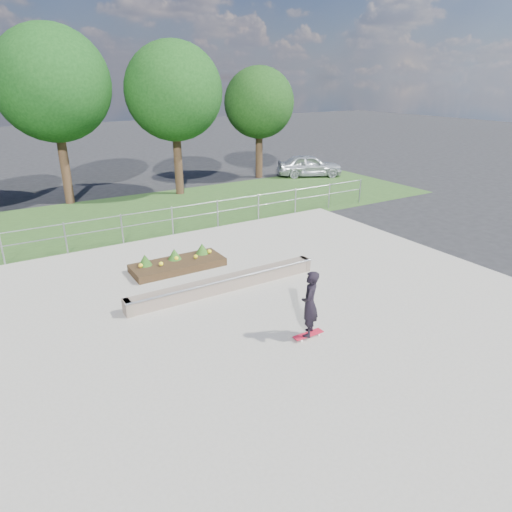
{
  "coord_description": "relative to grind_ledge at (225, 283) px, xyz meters",
  "views": [
    {
      "loc": [
        -6.2,
        -8.94,
        5.9
      ],
      "look_at": [
        0.2,
        1.5,
        1.1
      ],
      "focal_mm": 32.0,
      "sensor_mm": 36.0,
      "label": 1
    }
  ],
  "objects": [
    {
      "name": "grind_ledge",
      "position": [
        0.0,
        0.0,
        0.0
      ],
      "size": [
        6.0,
        0.44,
        0.43
      ],
      "color": "brown",
      "rests_on": "concrete_slab"
    },
    {
      "name": "grass_verge",
      "position": [
        0.61,
        9.09,
        -0.25
      ],
      "size": [
        30.0,
        8.0,
        0.02
      ],
      "primitive_type": "cube",
      "color": "#26461C",
      "rests_on": "ground"
    },
    {
      "name": "fence",
      "position": [
        0.61,
        5.59,
        0.51
      ],
      "size": [
        20.06,
        0.06,
        1.2
      ],
      "color": "gray",
      "rests_on": "ground"
    },
    {
      "name": "tree_mid_right",
      "position": [
        3.61,
        12.09,
        4.97
      ],
      "size": [
        4.9,
        4.9,
        7.7
      ],
      "color": "black",
      "rests_on": "ground"
    },
    {
      "name": "tree_mid_left",
      "position": [
        -1.89,
        13.09,
        5.34
      ],
      "size": [
        5.25,
        5.25,
        8.25
      ],
      "color": "#342015",
      "rests_on": "ground"
    },
    {
      "name": "planter_bed",
      "position": [
        -0.58,
        2.28,
        -0.02
      ],
      "size": [
        3.0,
        1.2,
        0.61
      ],
      "color": "black",
      "rests_on": "concrete_slab"
    },
    {
      "name": "skateboarder",
      "position": [
        0.47,
        -3.37,
        0.69
      ],
      "size": [
        0.8,
        0.69,
        1.72
      ],
      "color": "white",
      "rests_on": "concrete_slab"
    },
    {
      "name": "ground",
      "position": [
        0.61,
        -1.91,
        -0.26
      ],
      "size": [
        120.0,
        120.0,
        0.0
      ],
      "primitive_type": "plane",
      "color": "black",
      "rests_on": "ground"
    },
    {
      "name": "tree_far_right",
      "position": [
        9.61,
        13.59,
        4.21
      ],
      "size": [
        4.2,
        4.2,
        6.6
      ],
      "color": "black",
      "rests_on": "ground"
    },
    {
      "name": "parked_car",
      "position": [
        12.51,
        12.17,
        0.43
      ],
      "size": [
        4.38,
        3.27,
        1.39
      ],
      "primitive_type": "imported",
      "rotation": [
        0.0,
        0.0,
        1.12
      ],
      "color": "#B2B7BC",
      "rests_on": "ground"
    },
    {
      "name": "concrete_slab",
      "position": [
        0.61,
        -1.91,
        -0.23
      ],
      "size": [
        15.0,
        15.0,
        0.06
      ],
      "primitive_type": "cube",
      "color": "gray",
      "rests_on": "ground"
    }
  ]
}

